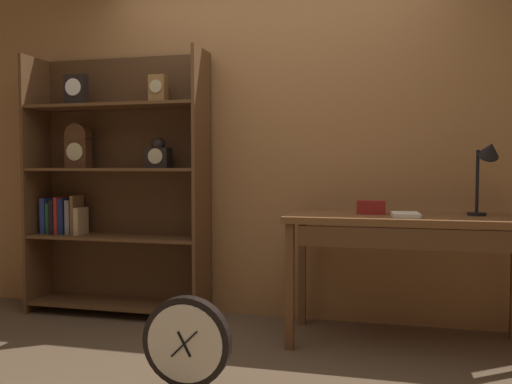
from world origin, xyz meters
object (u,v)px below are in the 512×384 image
(workbench, at_px, (406,231))
(toolbox_small, at_px, (371,207))
(open_repair_manual, at_px, (405,215))
(round_clock_large, at_px, (187,345))
(bookshelf, at_px, (113,187))
(desk_lamp, at_px, (487,162))

(workbench, bearing_deg, toolbox_small, 167.17)
(workbench, relative_size, open_repair_manual, 6.75)
(open_repair_manual, distance_m, round_clock_large, 1.51)
(round_clock_large, bearing_deg, bookshelf, 130.90)
(bookshelf, bearing_deg, desk_lamp, -4.38)
(bookshelf, height_order, open_repair_manual, bookshelf)
(workbench, bearing_deg, round_clock_large, -137.66)
(workbench, xyz_separation_m, round_clock_large, (-1.07, -0.98, -0.48))
(desk_lamp, bearing_deg, open_repair_manual, -163.63)
(desk_lamp, distance_m, toolbox_small, 0.74)
(bookshelf, xyz_separation_m, desk_lamp, (2.61, -0.20, 0.18))
(bookshelf, relative_size, open_repair_manual, 8.93)
(workbench, xyz_separation_m, open_repair_manual, (-0.01, -0.08, 0.11))
(bookshelf, distance_m, open_repair_manual, 2.16)
(desk_lamp, bearing_deg, workbench, -173.11)
(bookshelf, relative_size, workbench, 1.32)
(round_clock_large, bearing_deg, toolbox_small, 50.16)
(desk_lamp, height_order, open_repair_manual, desk_lamp)
(desk_lamp, xyz_separation_m, open_repair_manual, (-0.48, -0.14, -0.32))
(toolbox_small, bearing_deg, round_clock_large, -129.84)
(desk_lamp, distance_m, open_repair_manual, 0.59)
(open_repair_manual, bearing_deg, workbench, 79.37)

